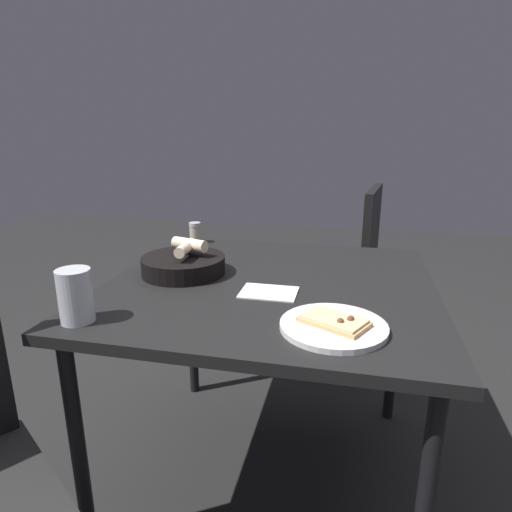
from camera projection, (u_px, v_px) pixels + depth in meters
The scene contains 8 objects.
ground at pixel (268, 471), 1.53m from camera, with size 8.00×8.00×0.00m, color black.
dining_table at pixel (270, 301), 1.35m from camera, with size 0.97×0.95×0.71m.
pizza_plate at pixel (334, 325), 1.01m from camera, with size 0.25×0.25×0.04m.
bread_basket at pixel (184, 264), 1.40m from camera, with size 0.27×0.27×0.11m.
beer_glass at pixel (76, 299), 1.04m from camera, with size 0.08×0.08×0.13m.
pepper_shaker at pixel (195, 234), 1.77m from camera, with size 0.05×0.05×0.08m.
napkin at pixel (269, 292), 1.24m from camera, with size 0.16×0.12×0.00m.
chair_far at pixel (345, 266), 2.17m from camera, with size 0.50×0.50×0.89m.
Camera 1 is at (0.23, -1.23, 1.16)m, focal length 30.52 mm.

